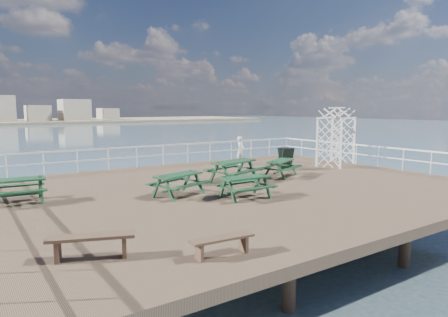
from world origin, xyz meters
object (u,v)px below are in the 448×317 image
picnic_table_c (281,164)px  picnic_table_e (245,182)px  picnic_table_a (14,186)px  flat_bench_far (222,242)px  picnic_table_d (178,180)px  picnic_table_b (234,167)px  flat_bench_near (91,241)px  trellis_arbor (336,140)px  person (240,150)px

picnic_table_c → picnic_table_e: (-3.89, -2.53, -0.00)m
picnic_table_a → flat_bench_far: size_ratio=1.37×
flat_bench_far → picnic_table_d: bearing=76.1°
picnic_table_a → picnic_table_b: bearing=-1.3°
picnic_table_a → picnic_table_d: bearing=-16.7°
picnic_table_a → picnic_table_e: bearing=-22.9°
picnic_table_d → picnic_table_e: (1.71, -1.57, -0.02)m
flat_bench_near → trellis_arbor: trellis_arbor is taller
flat_bench_near → trellis_arbor: 15.86m
picnic_table_a → picnic_table_b: (7.95, -0.93, 0.07)m
picnic_table_c → flat_bench_far: (-7.50, -6.53, -0.23)m
flat_bench_near → flat_bench_far: bearing=-9.7°
picnic_table_c → flat_bench_near: size_ratio=1.23×
picnic_table_e → flat_bench_near: picnic_table_e is taller
picnic_table_b → picnic_table_c: 2.51m
flat_bench_near → person: person is taller
flat_bench_near → person: 14.01m
flat_bench_far → picnic_table_b: bearing=57.8°
trellis_arbor → picnic_table_e: bearing=-179.7°
picnic_table_c → trellis_arbor: bearing=-15.2°
picnic_table_a → picnic_table_c: 10.50m
flat_bench_far → picnic_table_e: bearing=52.8°
trellis_arbor → picnic_table_c: bearing=169.9°
picnic_table_a → picnic_table_c: size_ratio=0.91×
picnic_table_b → picnic_table_e: bearing=-133.5°
picnic_table_b → picnic_table_c: picnic_table_b is taller
trellis_arbor → picnic_table_d: bearing=168.9°
picnic_table_b → trellis_arbor: bearing=-8.4°
trellis_arbor → person: trellis_arbor is taller
picnic_table_d → person: (6.36, 5.01, 0.20)m
picnic_table_c → flat_bench_far: 9.94m
picnic_table_a → picnic_table_b: size_ratio=0.81×
picnic_table_a → picnic_table_c: (10.45, -1.00, -0.03)m
picnic_table_e → trellis_arbor: trellis_arbor is taller
person → picnic_table_a: bearing=164.5°
flat_bench_far → trellis_arbor: size_ratio=0.46×
picnic_table_c → picnic_table_e: picnic_table_c is taller
picnic_table_c → picnic_table_d: 5.68m
picnic_table_e → person: 8.05m
picnic_table_a → picnic_table_e: picnic_table_a is taller
picnic_table_b → picnic_table_d: picnic_table_b is taller
flat_bench_far → person: bearing=56.9°
picnic_table_a → picnic_table_c: picnic_table_a is taller
picnic_table_b → picnic_table_e: picnic_table_b is taller
picnic_table_e → flat_bench_far: size_ratio=1.24×
picnic_table_e → picnic_table_d: bearing=140.0°
picnic_table_a → picnic_table_d: size_ratio=0.91×
picnic_table_e → flat_bench_far: (-3.61, -3.99, -0.23)m
picnic_table_d → trellis_arbor: 10.61m
person → picnic_table_b: bearing=-160.1°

